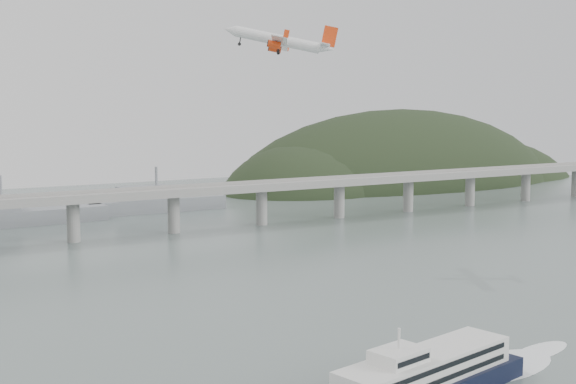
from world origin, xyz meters
TOP-DOWN VIEW (x-y plane):
  - ground at (0.00, 0.00)m, footprint 900.00×900.00m
  - bridge at (-1.15, 200.00)m, footprint 800.00×22.00m
  - headland at (285.18, 331.75)m, footprint 365.00×155.00m
  - ferry at (-16.64, -31.40)m, footprint 93.30×30.03m
  - airliner at (13.96, 83.75)m, footprint 36.63×34.65m

SIDE VIEW (x-z plane):
  - headland at x=285.18m, z-range -97.34..58.66m
  - ground at x=0.00m, z-range 0.00..0.00m
  - ferry at x=-16.64m, z-range -4.06..13.68m
  - bridge at x=-1.15m, z-range 5.70..29.60m
  - airliner at x=13.96m, z-range 80.56..91.92m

